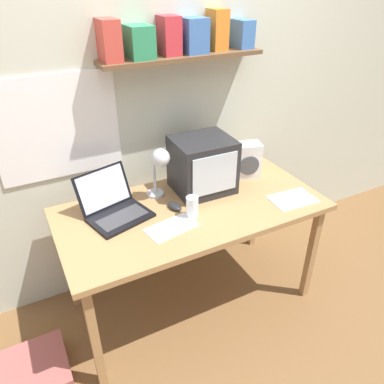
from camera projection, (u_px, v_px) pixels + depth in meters
ground_plane at (192, 298)px, 2.57m from camera, size 12.00×12.00×0.00m
back_wall at (155, 92)px, 2.27m from camera, size 5.60×0.24×2.60m
corner_desk at (192, 216)px, 2.22m from camera, size 1.55×0.76×0.75m
crt_monitor at (203, 165)px, 2.28m from camera, size 0.36×0.33×0.34m
laptop at (113, 205)px, 2.09m from camera, size 0.39×0.39×0.24m
desk_lamp at (160, 163)px, 2.15m from camera, size 0.13×0.17×0.32m
juice_glass at (192, 208)px, 2.07m from camera, size 0.07×0.07×0.12m
space_heater at (246, 160)px, 2.45m from camera, size 0.20×0.16×0.23m
computer_mouse at (175, 206)px, 2.16m from camera, size 0.08×0.11×0.03m
loose_paper_near_laptop at (172, 227)px, 2.01m from camera, size 0.30×0.20×0.00m
loose_paper_near_monitor at (293, 199)px, 2.25m from camera, size 0.28×0.20×0.00m
floor_cushion at (34, 373)px, 2.04m from camera, size 0.37×0.37×0.11m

